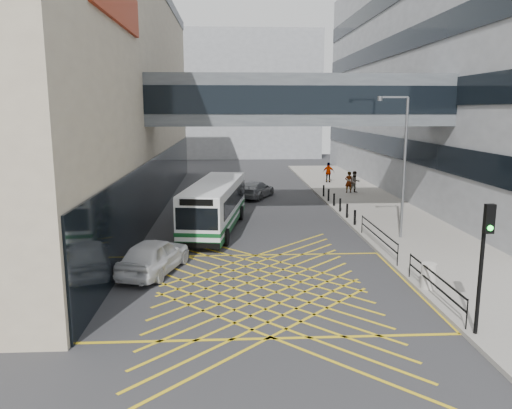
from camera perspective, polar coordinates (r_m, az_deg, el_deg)
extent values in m
plane|color=#333335|center=(20.06, 0.62, -9.47)|extent=(120.00, 120.00, 0.00)
cube|color=black|center=(35.45, -10.73, 2.57)|extent=(0.10, 41.50, 4.00)
cube|color=maroon|center=(23.70, -15.55, 21.49)|extent=(0.18, 9.00, 1.80)
cube|color=black|center=(44.86, 14.12, 6.69)|extent=(0.10, 43.50, 1.60)
cube|color=black|center=(44.78, 14.36, 11.80)|extent=(0.10, 43.50, 1.60)
cube|color=black|center=(45.05, 14.61, 16.89)|extent=(0.10, 43.50, 1.60)
cube|color=gray|center=(78.81, -3.72, 12.25)|extent=(28.00, 16.00, 18.00)
cube|color=#4C5156|center=(31.07, 4.84, 11.77)|extent=(20.00, 4.00, 3.00)
cube|color=black|center=(29.07, 5.39, 11.83)|extent=(19.50, 0.06, 1.60)
cube|color=black|center=(33.07, 4.35, 11.71)|extent=(19.50, 0.06, 1.60)
cube|color=gray|center=(35.95, 13.51, -0.53)|extent=(6.00, 54.00, 0.16)
cube|color=gold|center=(20.06, 0.62, -9.46)|extent=(12.00, 9.00, 0.01)
cube|color=silver|center=(29.01, -4.72, 0.01)|extent=(3.72, 10.20, 2.45)
cube|color=#0D411A|center=(29.22, -4.69, -2.05)|extent=(3.76, 10.24, 0.31)
cube|color=#0D411A|center=(29.12, -4.70, -1.13)|extent=(3.77, 10.24, 0.20)
cube|color=black|center=(29.48, -4.54, 0.81)|extent=(3.58, 8.95, 0.95)
cube|color=black|center=(24.19, -6.79, -1.65)|extent=(2.07, 0.38, 1.09)
cube|color=black|center=(24.01, -6.84, 0.24)|extent=(1.62, 0.30, 0.32)
cube|color=silver|center=(28.80, -4.76, 2.42)|extent=(3.68, 10.11, 0.09)
cube|color=black|center=(24.48, -6.73, -4.67)|extent=(2.25, 0.42, 0.27)
cube|color=black|center=(34.04, -3.22, -0.23)|extent=(2.25, 0.42, 0.27)
cylinder|color=black|center=(26.36, -8.38, -3.59)|extent=(0.39, 0.93, 0.91)
cylinder|color=black|center=(25.91, -3.46, -3.74)|extent=(0.39, 0.93, 0.91)
cylinder|color=black|center=(32.22, -5.79, -0.90)|extent=(0.39, 0.93, 0.91)
cylinder|color=black|center=(31.86, -1.75, -0.98)|extent=(0.39, 0.93, 0.91)
imported|color=white|center=(22.00, -11.57, -5.72)|extent=(3.31, 5.26, 1.56)
imported|color=#222227|center=(29.43, -5.67, -1.60)|extent=(3.03, 4.55, 1.33)
imported|color=gray|center=(39.86, -0.03, 1.78)|extent=(3.58, 4.96, 1.42)
cylinder|color=black|center=(16.66, 24.21, -7.84)|extent=(0.12, 0.12, 3.46)
cube|color=black|center=(15.99, 25.11, -1.49)|extent=(0.29, 0.18, 0.87)
sphere|color=#19E533|center=(15.95, 25.20, -2.46)|extent=(0.16, 0.16, 0.16)
cylinder|color=slate|center=(27.48, 16.57, 3.91)|extent=(0.15, 0.15, 7.42)
cube|color=slate|center=(27.05, 15.51, 11.74)|extent=(1.49, 0.14, 0.09)
cylinder|color=slate|center=(26.80, 13.98, 11.67)|extent=(0.27, 0.27, 0.23)
cylinder|color=#ADA89E|center=(20.50, 19.12, -7.70)|extent=(0.57, 0.57, 0.99)
cube|color=black|center=(19.23, 19.81, -7.54)|extent=(0.05, 5.00, 0.05)
cube|color=black|center=(19.36, 19.74, -8.66)|extent=(0.05, 5.00, 0.05)
cube|color=black|center=(25.57, 13.79, -2.72)|extent=(0.05, 6.00, 0.05)
cube|color=black|center=(25.66, 13.75, -3.59)|extent=(0.05, 6.00, 0.05)
cylinder|color=black|center=(17.25, 22.96, -11.47)|extent=(0.04, 0.04, 1.00)
cylinder|color=black|center=(21.58, 17.18, -6.65)|extent=(0.04, 0.04, 1.00)
cylinder|color=black|center=(22.93, 15.89, -5.55)|extent=(0.04, 0.04, 1.00)
cylinder|color=black|center=(28.48, 12.02, -2.21)|extent=(0.04, 0.04, 1.00)
cylinder|color=black|center=(30.40, 11.23, -1.46)|extent=(0.14, 0.14, 0.90)
cylinder|color=black|center=(32.30, 10.37, -0.71)|extent=(0.14, 0.14, 0.90)
cylinder|color=black|center=(34.21, 9.60, -0.04)|extent=(0.14, 0.14, 0.90)
cylinder|color=black|center=(36.13, 8.91, 0.55)|extent=(0.14, 0.14, 0.90)
cylinder|color=black|center=(38.06, 8.30, 1.09)|extent=(0.14, 0.14, 0.90)
cylinder|color=black|center=(40.00, 7.74, 1.57)|extent=(0.14, 0.14, 0.90)
imported|color=gray|center=(42.14, 10.55, 2.54)|extent=(0.73, 0.54, 1.76)
imported|color=gray|center=(42.17, 11.24, 2.53)|extent=(0.96, 0.69, 1.78)
imported|color=gray|center=(47.78, 8.29, 3.64)|extent=(1.19, 0.72, 1.88)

